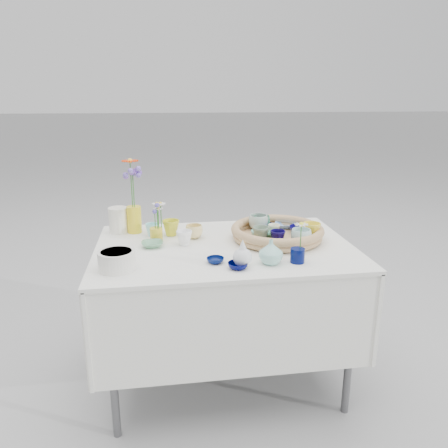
{
  "coord_description": "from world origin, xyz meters",
  "views": [
    {
      "loc": [
        -0.3,
        -2.02,
        1.47
      ],
      "look_at": [
        0.0,
        0.02,
        0.87
      ],
      "focal_mm": 35.0,
      "sensor_mm": 36.0,
      "label": 1
    }
  ],
  "objects": [
    {
      "name": "bud_vase_cobalt",
      "position": [
        0.29,
        -0.27,
        0.8
      ],
      "size": [
        0.08,
        0.08,
        0.06
      ],
      "primitive_type": "cylinder",
      "rotation": [
        0.0,
        0.0,
        -0.22
      ],
      "color": "#000840",
      "rests_on": "display_table"
    },
    {
      "name": "display_table",
      "position": [
        0.0,
        0.0,
        0.0
      ],
      "size": [
        1.26,
        0.86,
        0.77
      ],
      "primitive_type": null,
      "color": "white",
      "rests_on": "ground"
    },
    {
      "name": "tray_ceramic_4",
      "position": [
        0.18,
        -0.02,
        0.82
      ],
      "size": [
        0.09,
        0.09,
        0.08
      ],
      "primitive_type": "imported",
      "rotation": [
        0.0,
        0.0,
        0.16
      ],
      "color": "slate",
      "rests_on": "wicker_tray"
    },
    {
      "name": "loose_ceramic_5",
      "position": [
        -0.35,
        0.21,
        0.8
      ],
      "size": [
        0.09,
        0.09,
        0.07
      ],
      "primitive_type": "imported",
      "rotation": [
        0.0,
        0.0,
        0.36
      ],
      "color": "#95E7E5",
      "rests_on": "display_table"
    },
    {
      "name": "tray_ceramic_3",
      "position": [
        0.24,
        0.03,
        0.8
      ],
      "size": [
        0.11,
        0.11,
        0.03
      ],
      "primitive_type": "imported",
      "rotation": [
        0.0,
        0.0,
        0.03
      ],
      "color": "#3E6E48",
      "rests_on": "wicker_tray"
    },
    {
      "name": "tray_ceramic_0",
      "position": [
        0.24,
        0.16,
        0.8
      ],
      "size": [
        0.14,
        0.14,
        0.03
      ],
      "primitive_type": "imported",
      "rotation": [
        0.0,
        0.0,
        -0.35
      ],
      "color": "#000851",
      "rests_on": "wicker_tray"
    },
    {
      "name": "bud_vase_paleblue",
      "position": [
        0.04,
        -0.29,
        0.83
      ],
      "size": [
        0.09,
        0.09,
        0.13
      ],
      "primitive_type": null,
      "rotation": [
        0.0,
        0.0,
        0.02
      ],
      "color": "silver",
      "rests_on": "display_table"
    },
    {
      "name": "tray_ceramic_6",
      "position": [
        0.21,
        0.18,
        0.82
      ],
      "size": [
        0.12,
        0.12,
        0.08
      ],
      "primitive_type": "imported",
      "rotation": [
        0.0,
        0.0,
        0.18
      ],
      "color": "#ADC3B7",
      "rests_on": "wicker_tray"
    },
    {
      "name": "loose_ceramic_6",
      "position": [
        0.01,
        -0.31,
        0.78
      ],
      "size": [
        0.12,
        0.12,
        0.03
      ],
      "primitive_type": "imported",
      "rotation": [
        0.0,
        0.0,
        -0.43
      ],
      "color": "#000341",
      "rests_on": "display_table"
    },
    {
      "name": "tray_ceramic_9",
      "position": [
        0.25,
        -0.07,
        0.82
      ],
      "size": [
        0.09,
        0.09,
        0.07
      ],
      "primitive_type": "imported",
      "rotation": [
        0.0,
        0.0,
        -0.17
      ],
      "color": "#0C053E",
      "rests_on": "wicker_tray"
    },
    {
      "name": "ground",
      "position": [
        0.0,
        0.0,
        0.0
      ],
      "size": [
        80.0,
        80.0,
        0.0
      ],
      "primitive_type": "plane",
      "color": "gray"
    },
    {
      "name": "loose_ceramic_1",
      "position": [
        -0.14,
        0.14,
        0.8
      ],
      "size": [
        0.11,
        0.11,
        0.07
      ],
      "primitive_type": "imported",
      "rotation": [
        0.0,
        0.0,
        -0.26
      ],
      "color": "#EFD585",
      "rests_on": "display_table"
    },
    {
      "name": "hydrangea",
      "position": [
        -0.44,
        0.27,
        1.0
      ],
      "size": [
        0.07,
        0.07,
        0.25
      ],
      "primitive_type": null,
      "rotation": [
        0.0,
        0.0,
        0.03
      ],
      "color": "#745BBE",
      "rests_on": "tall_vase_yellow"
    },
    {
      "name": "tray_ceramic_5",
      "position": [
        0.2,
        0.06,
        0.8
      ],
      "size": [
        0.13,
        0.13,
        0.03
      ],
      "primitive_type": "imported",
      "rotation": [
        0.0,
        0.0,
        0.41
      ],
      "color": "#7CC9B8",
      "rests_on": "wicker_tray"
    },
    {
      "name": "daisy_cup",
      "position": [
        -0.33,
        0.12,
        0.8
      ],
      "size": [
        0.07,
        0.07,
        0.07
      ],
      "primitive_type": "cylinder",
      "rotation": [
        0.0,
        0.0,
        0.12
      ],
      "color": "yellow",
      "rests_on": "display_table"
    },
    {
      "name": "single_daisy",
      "position": [
        0.3,
        -0.26,
        0.88
      ],
      "size": [
        0.08,
        0.08,
        0.13
      ],
      "primitive_type": null,
      "rotation": [
        0.0,
        0.0,
        0.08
      ],
      "color": "silver",
      "rests_on": "bud_vase_cobalt"
    },
    {
      "name": "tray_ceramic_2",
      "position": [
        0.44,
        -0.02,
        0.83
      ],
      "size": [
        0.09,
        0.09,
        0.08
      ],
      "primitive_type": "imported",
      "rotation": [
        0.0,
        0.0,
        -0.01
      ],
      "color": "yellow",
      "rests_on": "wicker_tray"
    },
    {
      "name": "wicker_tray",
      "position": [
        0.28,
        0.05,
        0.8
      ],
      "size": [
        0.47,
        0.47,
        0.08
      ],
      "primitive_type": null,
      "color": "#9A724C",
      "rests_on": "display_table"
    },
    {
      "name": "loose_ceramic_2",
      "position": [
        -0.35,
        0.03,
        0.78
      ],
      "size": [
        0.11,
        0.11,
        0.03
      ],
      "primitive_type": "imported",
      "rotation": [
        0.0,
        0.0,
        0.03
      ],
      "color": "#609A72",
      "rests_on": "display_table"
    },
    {
      "name": "tall_vase_yellow",
      "position": [
        -0.45,
        0.29,
        0.84
      ],
      "size": [
        0.09,
        0.09,
        0.14
      ],
      "primitive_type": "cylinder",
      "rotation": [
        0.0,
        0.0,
        -0.21
      ],
      "color": "yellow",
      "rests_on": "display_table"
    },
    {
      "name": "tray_ceramic_11",
      "position": [
        0.36,
        -0.09,
        0.82
      ],
      "size": [
        0.11,
        0.11,
        0.08
      ],
      "primitive_type": "imported",
      "rotation": [
        0.0,
        0.0,
        -0.11
      ],
      "color": "silver",
      "rests_on": "wicker_tray"
    },
    {
      "name": "tray_ceramic_10",
      "position": [
        0.11,
        -0.02,
        0.79
      ],
      "size": [
        0.12,
        0.12,
        0.02
      ],
      "primitive_type": "imported",
      "rotation": [
        0.0,
        0.0,
        0.28
      ],
      "color": "#FCC25F",
      "rests_on": "wicker_tray"
    },
    {
      "name": "loose_ceramic_0",
      "position": [
        -0.26,
        0.2,
        0.81
      ],
      "size": [
        0.11,
        0.11,
        0.08
      ],
      "primitive_type": "imported",
      "rotation": [
        0.0,
        0.0,
        -0.32
      ],
      "color": "gold",
      "rests_on": "display_table"
    },
    {
      "name": "tray_ceramic_8",
      "position": [
        0.36,
        0.2,
        0.8
      ],
      "size": [
        0.12,
        0.12,
        0.03
      ],
      "primitive_type": "imported",
      "rotation": [
        0.0,
        0.0,
        -0.09
      ],
      "color": "#7DA8EA",
      "rests_on": "wicker_tray"
    },
    {
      "name": "gerbera",
      "position": [
        -0.45,
        0.29,
        1.03
      ],
      "size": [
        0.13,
        0.13,
        0.26
      ],
      "primitive_type": null,
      "rotation": [
        0.0,
        0.0,
        0.37
      ],
      "color": "#FC3200",
      "rests_on": "tall_vase_yellow"
    },
    {
      "name": "loose_ceramic_4",
      "position": [
        -0.08,
        -0.23,
        0.78
      ],
      "size": [
        0.08,
        0.08,
        0.02
      ],
      "primitive_type": "imported",
      "rotation": [
        0.0,
        0.0,
        -0.01
      ],
      "color": "#03124F",
      "rests_on": "display_table"
    },
    {
      "name": "tray_ceramic_12",
      "position": [
        0.24,
        0.2,
        0.82
      ],
      "size": [
        0.1,
        0.1,
        0.07
      ],
      "primitive_type": "imported",
      "rotation": [
        0.0,
        0.0,
        -0.15
      ],
      "color": "#387D5A",
      "rests_on": "wicker_tray"
    },
    {
      "name": "bud_vase_seafoam",
      "position": [
        0.17,
        -0.27,
        0.82
      ],
      "size": [
        0.12,
        0.12,
        0.11
      ],
      "primitive_type": "imported",
      "rotation": [
        0.0,
        0.0,
        -0.19
      ],
      "color": "#8CCABF",
      "rests_on": "display_table"
    },
    {
      "name": "fluted_bowl",
      "position": [
        -0.5,
        -0.24,
        0.81
      ],
      "size": [
        0.2,
        0.2,
        0.08
      ],
      "primitive_type": null,
      "rotation": [
        0.0,
        0.0,
        -0.33
      ],
      "color": "silver",
      "rests_on": "display_table"
    },
    {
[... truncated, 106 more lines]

